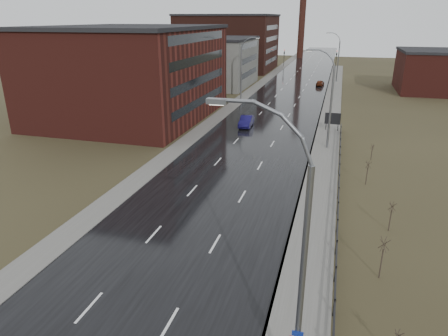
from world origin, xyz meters
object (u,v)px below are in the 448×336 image
Objects in this scene: billboard at (333,119)px; streetlight_main at (294,265)px; car_near at (246,122)px; car_far at (320,83)px.

streetlight_main is at bearing -90.86° from billboard.
streetlight_main is 43.14m from car_near.
car_near is (-11.15, 41.34, -5.30)m from streetlight_main.
streetlight_main reaches higher than billboard.
billboard is 0.56× the size of car_near.
car_near is (-11.77, -0.66, -0.98)m from billboard.
car_near is at bearing 105.09° from streetlight_main.
car_far is at bearing 75.58° from car_near.
car_near reaches higher than car_far.
streetlight_main is 4.66× the size of billboard.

